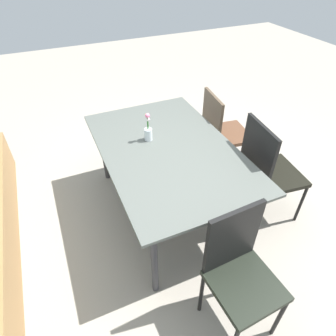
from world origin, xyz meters
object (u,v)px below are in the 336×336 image
at_px(chair_near_left, 266,168).
at_px(chair_end_left, 239,269).
at_px(chair_near_right, 221,129).
at_px(dining_table, 168,154).
at_px(flower_vase, 148,131).

relative_size(chair_near_left, chair_end_left, 1.03).
height_order(chair_near_left, chair_near_right, chair_near_left).
bearing_deg(chair_end_left, chair_near_right, -121.12).
bearing_deg(dining_table, flower_vase, 27.72).
distance_m(chair_end_left, flower_vase, 1.36).
bearing_deg(flower_vase, chair_near_left, -122.21).
bearing_deg(chair_near_left, chair_near_right, -173.92).
height_order(chair_end_left, flower_vase, flower_vase).
distance_m(chair_near_left, chair_end_left, 1.10).
height_order(chair_near_left, chair_end_left, chair_near_left).
bearing_deg(chair_near_left, chair_end_left, -40.33).
bearing_deg(chair_end_left, flower_vase, -88.56).
relative_size(chair_end_left, flower_vase, 3.77).
bearing_deg(dining_table, chair_near_right, -64.05).
xyz_separation_m(chair_near_right, flower_vase, (-0.20, 0.92, 0.32)).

